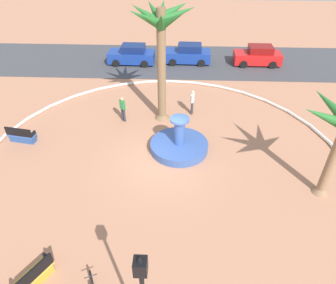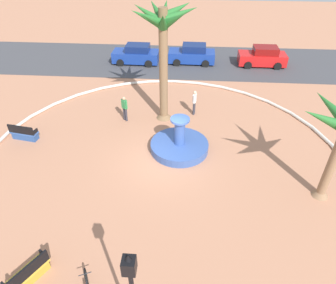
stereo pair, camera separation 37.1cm
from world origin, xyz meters
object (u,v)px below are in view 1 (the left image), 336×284
object	(u,v)px
fountain	(179,145)
person_pedestrian_stroll	(123,108)
parked_car_second	(188,54)
bench_east	(22,136)
palm_tree_by_curb	(161,35)
bench_west	(32,278)
person_cyclist_photo	(192,101)
parked_car_leftmost	(132,55)
parked_car_third	(258,56)

from	to	relation	value
fountain	person_pedestrian_stroll	size ratio (longest dim) A/B	1.91
fountain	parked_car_second	distance (m)	12.78
parked_car_second	bench_east	bearing A→B (deg)	-127.80
fountain	palm_tree_by_curb	distance (m)	6.12
bench_east	parked_car_second	distance (m)	15.67
fountain	bench_west	distance (m)	9.48
bench_east	person_cyclist_photo	bearing A→B (deg)	19.93
bench_east	parked_car_second	size ratio (longest dim) A/B	0.41
fountain	parked_car_leftmost	xyz separation A→B (m)	(-4.32, 12.37, 0.48)
person_pedestrian_stroll	person_cyclist_photo	bearing A→B (deg)	14.18
fountain	person_pedestrian_stroll	xyz separation A→B (m)	(-3.56, 2.85, 0.64)
person_cyclist_photo	fountain	bearing A→B (deg)	-101.28
person_cyclist_photo	parked_car_leftmost	xyz separation A→B (m)	(-5.11, 8.43, -0.16)
fountain	person_cyclist_photo	distance (m)	4.08
parked_car_leftmost	bench_west	bearing A→B (deg)	-91.89
parked_car_leftmost	parked_car_second	distance (m)	4.90
palm_tree_by_curb	parked_car_leftmost	distance (m)	10.58
fountain	person_pedestrian_stroll	distance (m)	4.60
bench_west	parked_car_second	xyz separation A→B (m)	(5.56, 20.82, 0.43)
person_pedestrian_stroll	parked_car_leftmost	size ratio (longest dim) A/B	0.42
bench_east	bench_west	size ratio (longest dim) A/B	1.02
bench_east	bench_west	xyz separation A→B (m)	(4.04, -8.45, 0.00)
bench_east	person_cyclist_photo	distance (m)	10.46
bench_west	person_cyclist_photo	xyz separation A→B (m)	(5.78, 12.01, 0.59)
palm_tree_by_curb	person_cyclist_photo	size ratio (longest dim) A/B	4.18
bench_east	person_pedestrian_stroll	xyz separation A→B (m)	(5.48, 2.46, 0.60)
palm_tree_by_curb	bench_east	size ratio (longest dim) A/B	4.21
bench_west	person_pedestrian_stroll	xyz separation A→B (m)	(1.44, 10.91, 0.60)
bench_west	parked_car_leftmost	size ratio (longest dim) A/B	0.40
bench_west	parked_car_third	distance (m)	23.73
bench_east	person_cyclist_photo	world-z (taller)	person_cyclist_photo
parked_car_leftmost	parked_car_second	world-z (taller)	same
fountain	parked_car_third	bearing A→B (deg)	62.25
person_pedestrian_stroll	parked_car_second	bearing A→B (deg)	67.42
person_cyclist_photo	parked_car_second	xyz separation A→B (m)	(-0.22, 8.81, -0.16)
person_pedestrian_stroll	parked_car_third	bearing A→B (deg)	43.77
palm_tree_by_curb	parked_car_leftmost	world-z (taller)	palm_tree_by_curb
fountain	parked_car_second	bearing A→B (deg)	87.46
palm_tree_by_curb	parked_car_third	xyz separation A→B (m)	(7.79, 9.27, -4.51)
fountain	parked_car_leftmost	size ratio (longest dim) A/B	0.79
palm_tree_by_curb	bench_west	bearing A→B (deg)	-108.59
person_pedestrian_stroll	fountain	bearing A→B (deg)	-38.71
palm_tree_by_curb	bench_east	bearing A→B (deg)	-159.39
person_cyclist_photo	parked_car_second	size ratio (longest dim) A/B	0.41
parked_car_third	fountain	bearing A→B (deg)	-117.75
bench_west	person_pedestrian_stroll	distance (m)	11.02
palm_tree_by_curb	person_pedestrian_stroll	xyz separation A→B (m)	(-2.40, -0.50, -4.35)
bench_east	fountain	bearing A→B (deg)	-2.46
fountain	person_cyclist_photo	world-z (taller)	fountain
palm_tree_by_curb	parked_car_leftmost	bearing A→B (deg)	109.32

